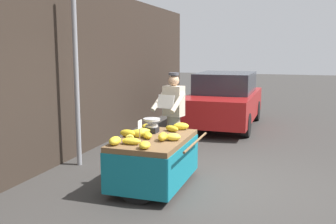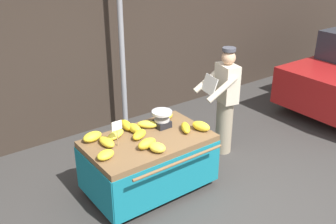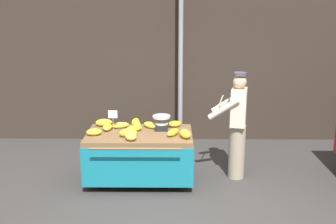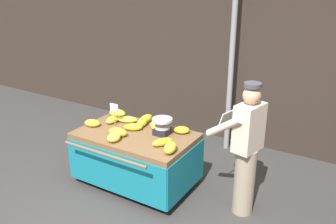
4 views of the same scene
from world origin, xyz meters
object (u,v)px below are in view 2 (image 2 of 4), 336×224
object	(u,v)px
weighing_scale	(162,119)
banana_bunch_1	(116,135)
banana_bunch_2	(167,115)
banana_bunch_10	(106,155)
banana_bunch_0	(92,137)
price_sign	(117,128)
vendor_person	(225,101)
street_pole	(121,38)
banana_bunch_3	(157,147)
banana_bunch_5	(148,124)
banana_bunch_8	(201,126)
banana_bunch_12	(147,144)
banana_bunch_7	(107,142)
banana_bunch_11	(135,128)
banana_bunch_6	(139,135)
banana_cart	(149,153)
banana_bunch_9	(186,128)
banana_bunch_4	(126,125)

from	to	relation	value
weighing_scale	banana_bunch_1	size ratio (longest dim) A/B	0.94
banana_bunch_2	banana_bunch_10	size ratio (longest dim) A/B	0.93
banana_bunch_0	banana_bunch_10	bearing A→B (deg)	-98.26
price_sign	vendor_person	size ratio (longest dim) A/B	0.20
price_sign	banana_bunch_1	world-z (taller)	price_sign
banana_bunch_1	banana_bunch_10	bearing A→B (deg)	-132.43
street_pole	banana_bunch_3	world-z (taller)	street_pole
banana_bunch_2	banana_bunch_5	world-z (taller)	banana_bunch_5
banana_bunch_1	banana_bunch_8	bearing A→B (deg)	-25.38
street_pole	banana_bunch_8	xyz separation A→B (m)	(0.04, -1.98, -0.82)
banana_bunch_5	banana_bunch_12	bearing A→B (deg)	-124.75
banana_bunch_3	banana_bunch_10	bearing A→B (deg)	158.80
banana_bunch_2	vendor_person	world-z (taller)	vendor_person
banana_bunch_7	vendor_person	bearing A→B (deg)	0.47
street_pole	banana_bunch_0	bearing A→B (deg)	-132.64
banana_bunch_7	banana_bunch_8	xyz separation A→B (m)	(1.22, -0.38, 0.01)
weighing_scale	banana_bunch_12	xyz separation A→B (m)	(-0.49, -0.36, -0.06)
street_pole	weighing_scale	bearing A→B (deg)	-101.62
banana_bunch_11	vendor_person	xyz separation A→B (m)	(1.58, -0.07, 0.02)
banana_bunch_2	banana_bunch_7	size ratio (longest dim) A/B	0.76
banana_bunch_5	banana_bunch_11	bearing A→B (deg)	-175.21
banana_bunch_1	vendor_person	xyz separation A→B (m)	(1.86, -0.09, 0.03)
banana_bunch_7	banana_bunch_12	bearing A→B (deg)	-43.44
banana_bunch_0	banana_bunch_2	xyz separation A→B (m)	(1.15, -0.03, -0.01)
weighing_scale	banana_bunch_8	size ratio (longest dim) A/B	1.06
vendor_person	price_sign	bearing A→B (deg)	-176.92
banana_bunch_6	banana_bunch_0	bearing A→B (deg)	150.30
banana_bunch_2	banana_bunch_1	bearing A→B (deg)	-174.82
street_pole	banana_bunch_12	bearing A→B (deg)	-112.65
banana_bunch_1	vendor_person	world-z (taller)	vendor_person
vendor_person	banana_bunch_8	bearing A→B (deg)	-154.15
banana_cart	vendor_person	xyz separation A→B (m)	(1.53, 0.17, 0.30)
banana_bunch_1	banana_bunch_7	world-z (taller)	banana_bunch_7
street_pole	banana_bunch_1	world-z (taller)	street_pole
banana_bunch_0	banana_bunch_10	xyz separation A→B (m)	(-0.07, -0.49, -0.01)
banana_bunch_10	banana_bunch_5	bearing A→B (deg)	23.97
street_pole	banana_bunch_2	bearing A→B (deg)	-94.82
banana_bunch_1	banana_bunch_9	world-z (taller)	banana_bunch_9
banana_bunch_1	banana_bunch_2	size ratio (longest dim) A/B	1.38
banana_cart	banana_bunch_11	size ratio (longest dim) A/B	6.88
banana_bunch_4	banana_bunch_2	bearing A→B (deg)	-5.19
banana_bunch_11	banana_bunch_6	bearing A→B (deg)	-101.16
banana_bunch_4	banana_bunch_10	size ratio (longest dim) A/B	1.17
banana_bunch_3	banana_bunch_1	bearing A→B (deg)	111.45
price_sign	banana_bunch_3	size ratio (longest dim) A/B	1.53
banana_bunch_6	vendor_person	bearing A→B (deg)	3.43
street_pole	weighing_scale	xyz separation A→B (m)	(-0.33, -1.58, -0.76)
weighing_scale	banana_bunch_1	xyz separation A→B (m)	(-0.67, 0.10, -0.07)
banana_bunch_11	banana_bunch_1	bearing A→B (deg)	175.74
banana_bunch_9	vendor_person	size ratio (longest dim) A/B	0.17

